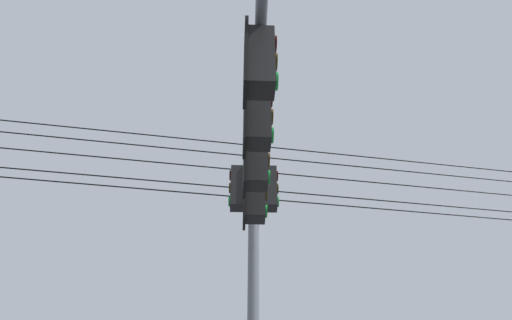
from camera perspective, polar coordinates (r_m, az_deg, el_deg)
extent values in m
cylinder|color=slate|center=(7.10, 0.15, 4.86)|extent=(5.39, 0.76, 0.14)
cube|color=black|center=(9.60, 1.52, -3.33)|extent=(0.33, 0.33, 0.90)
cube|color=black|center=(9.60, 0.51, -3.32)|extent=(0.44, 0.09, 1.04)
cylinder|color=#360503|center=(9.78, 2.46, -1.87)|extent=(0.20, 0.05, 0.20)
cylinder|color=#3C2703|center=(9.61, 2.51, -3.34)|extent=(0.20, 0.05, 0.20)
cylinder|color=green|center=(9.45, 2.55, -4.87)|extent=(0.20, 0.05, 0.20)
cube|color=black|center=(9.60, -2.06, -3.29)|extent=(0.33, 0.33, 0.90)
cube|color=black|center=(9.59, -1.05, -3.30)|extent=(0.44, 0.09, 1.04)
cylinder|color=#360503|center=(9.77, -3.00, -1.80)|extent=(0.20, 0.05, 0.20)
cylinder|color=#3C2703|center=(9.60, -3.05, -3.27)|extent=(0.20, 0.05, 0.20)
cylinder|color=green|center=(9.44, -3.11, -4.80)|extent=(0.20, 0.05, 0.20)
cube|color=black|center=(7.72, -0.07, -4.01)|extent=(0.34, 0.34, 0.90)
cube|color=black|center=(7.72, -1.34, -3.99)|extent=(0.44, 0.10, 1.04)
cylinder|color=#360503|center=(7.89, 1.13, -2.20)|extent=(0.20, 0.06, 0.20)
cylinder|color=#3C2703|center=(7.73, 1.15, -4.04)|extent=(0.20, 0.06, 0.20)
cylinder|color=green|center=(7.57, 1.18, -5.96)|extent=(0.20, 0.06, 0.20)
cube|color=black|center=(6.96, 0.10, 0.04)|extent=(0.34, 0.34, 0.90)
cube|color=black|center=(6.96, -1.30, 0.08)|extent=(0.44, 0.10, 1.04)
cylinder|color=#360503|center=(7.15, 1.42, 1.93)|extent=(0.20, 0.06, 0.20)
cylinder|color=#3C2703|center=(6.97, 1.45, 0.00)|extent=(0.20, 0.06, 0.20)
cylinder|color=green|center=(6.80, 1.49, -2.04)|extent=(0.20, 0.06, 0.20)
cube|color=black|center=(6.24, 0.31, 5.05)|extent=(0.34, 0.34, 0.90)
cube|color=black|center=(6.24, -1.26, 5.11)|extent=(0.44, 0.10, 1.04)
cylinder|color=#360503|center=(6.45, 1.77, 7.00)|extent=(0.20, 0.06, 0.20)
cylinder|color=#3C2703|center=(6.25, 1.82, 5.00)|extent=(0.20, 0.06, 0.20)
cylinder|color=green|center=(6.06, 1.88, 2.86)|extent=(0.20, 0.06, 0.20)
cube|color=black|center=(5.58, 0.57, 11.31)|extent=(0.34, 0.34, 0.90)
cube|color=black|center=(5.58, -1.20, 11.37)|extent=(0.44, 0.10, 1.04)
cylinder|color=#360503|center=(5.82, 2.22, 13.23)|extent=(0.20, 0.06, 0.20)
cylinder|color=#3C2703|center=(5.59, 2.29, 11.24)|extent=(0.20, 0.06, 0.20)
cylinder|color=green|center=(5.38, 2.37, 9.08)|extent=(0.20, 0.06, 0.20)
cylinder|color=black|center=(9.37, -7.00, -3.85)|extent=(6.64, 23.58, 0.39)
cylinder|color=black|center=(9.48, -6.92, -2.82)|extent=(6.64, 23.58, 0.39)
cylinder|color=black|center=(9.72, -6.74, -0.71)|extent=(6.64, 23.58, 0.39)
cylinder|color=black|center=(9.94, -6.59, 1.03)|extent=(6.64, 23.58, 0.39)
cylinder|color=black|center=(10.11, -6.48, 2.29)|extent=(6.64, 23.58, 0.39)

